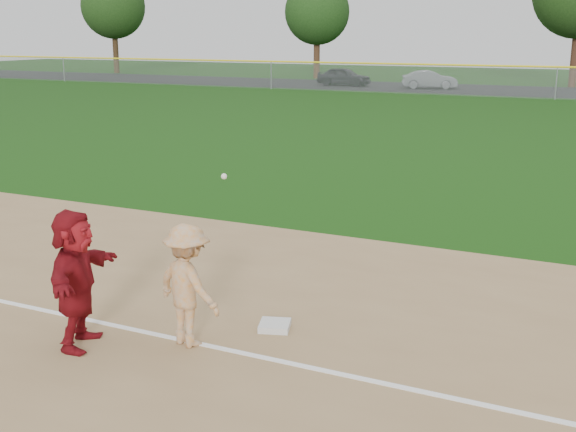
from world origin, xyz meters
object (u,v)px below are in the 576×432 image
at_px(base_runner, 76,279).
at_px(first_base, 275,326).
at_px(car_left, 344,76).
at_px(car_mid, 429,80).

bearing_deg(base_runner, first_base, -71.14).
relative_size(first_base, base_runner, 0.22).
distance_m(car_left, car_mid, 6.82).
bearing_deg(car_mid, car_left, 70.41).
bearing_deg(car_mid, base_runner, 169.76).
height_order(first_base, car_mid, car_mid).
relative_size(first_base, car_mid, 0.10).
xyz_separation_m(base_runner, car_mid, (-7.80, 46.74, -0.29)).
height_order(first_base, car_left, car_left).
distance_m(base_runner, car_left, 48.96).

